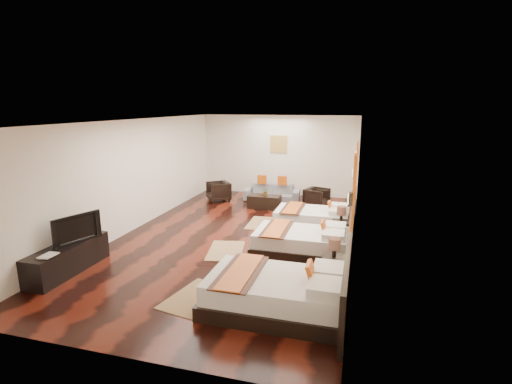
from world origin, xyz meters
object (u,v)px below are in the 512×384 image
(armchair_left, at_px, (218,191))
(coffee_table, at_px, (264,202))
(bed_mid, at_px, (302,242))
(tv, at_px, (75,228))
(figurine, at_px, (90,226))
(sofa, at_px, (272,192))
(book, at_px, (43,255))
(nightstand_a, at_px, (333,266))
(nightstand_b, at_px, (341,228))
(armchair_right, at_px, (317,198))
(bed_near, at_px, (278,293))
(tv_console, at_px, (68,258))
(bed_far, at_px, (313,218))
(table_plant, at_px, (266,192))

(armchair_left, distance_m, coffee_table, 1.78)
(bed_mid, height_order, tv, tv)
(figurine, xyz_separation_m, armchair_left, (0.78, 5.33, -0.39))
(bed_mid, relative_size, sofa, 1.10)
(book, bearing_deg, nightstand_a, 17.58)
(nightstand_b, height_order, tv, tv)
(figurine, height_order, armchair_left, figurine)
(armchair_left, relative_size, armchair_right, 1.04)
(bed_near, bearing_deg, coffee_table, 106.32)
(tv, relative_size, book, 3.14)
(bed_near, xyz_separation_m, tv_console, (-4.20, 0.31, -0.02))
(bed_near, relative_size, coffee_table, 2.24)
(nightstand_b, xyz_separation_m, sofa, (-2.46, 3.33, -0.01))
(bed_mid, height_order, book, bed_mid)
(nightstand_a, distance_m, tv, 4.99)
(nightstand_b, bearing_deg, tv_console, -146.67)
(book, bearing_deg, bed_near, 3.61)
(nightstand_a, relative_size, nightstand_b, 0.99)
(bed_near, height_order, nightstand_a, bed_near)
(book, bearing_deg, armchair_left, 83.26)
(nightstand_a, xyz_separation_m, armchair_right, (-0.89, 5.04, 0.02))
(nightstand_b, xyz_separation_m, book, (-4.95, -3.83, 0.28))
(bed_far, distance_m, armchair_left, 3.98)
(book, xyz_separation_m, sofa, (2.49, 7.16, -0.29))
(bed_near, height_order, bed_mid, bed_near)
(book, height_order, figurine, figurine)
(tv, bearing_deg, bed_far, -28.28)
(nightstand_a, distance_m, book, 5.19)
(tv_console, relative_size, armchair_right, 2.66)
(bed_mid, bearing_deg, bed_near, -89.94)
(nightstand_b, relative_size, figurine, 2.53)
(bed_far, distance_m, armchair_right, 2.07)
(nightstand_b, height_order, armchair_left, nightstand_b)
(nightstand_a, xyz_separation_m, table_plant, (-2.42, 4.56, 0.24))
(bed_mid, height_order, coffee_table, bed_mid)
(tv, bearing_deg, armchair_right, -15.06)
(bed_mid, bearing_deg, coffee_table, 116.61)
(figurine, bearing_deg, bed_near, -13.37)
(armchair_left, bearing_deg, bed_far, 21.12)
(sofa, bearing_deg, armchair_left, -166.92)
(figurine, xyz_separation_m, coffee_table, (2.49, 4.84, -0.51))
(bed_near, relative_size, sofa, 1.21)
(nightstand_a, relative_size, book, 2.61)
(tv, relative_size, figurine, 3.03)
(tv_console, relative_size, book, 5.81)
(bed_mid, distance_m, sofa, 4.77)
(tv, distance_m, figurine, 0.51)
(nightstand_a, height_order, tv, tv)
(bed_near, relative_size, table_plant, 9.09)
(coffee_table, distance_m, table_plant, 0.33)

